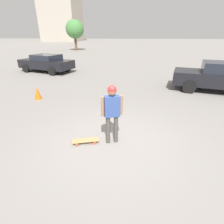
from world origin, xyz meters
TOP-DOWN VIEW (x-y plane):
  - ground_plane at (0.00, 0.00)m, footprint 220.00×220.00m
  - person at (0.00, 0.00)m, footprint 0.57×0.32m
  - skateboard at (0.76, 0.13)m, footprint 0.79×0.45m
  - car_parked_near at (-5.22, -5.53)m, footprint 4.99×2.94m
  - car_parked_far at (6.49, -9.66)m, footprint 4.76×3.14m
  - tree_distant at (10.09, -29.56)m, footprint 3.23×3.23m
  - traffic_cone at (3.98, -3.28)m, footprint 0.34×0.34m

SIDE VIEW (x-z plane):
  - ground_plane at x=0.00m, z-range 0.00..0.00m
  - skateboard at x=0.76m, z-range 0.03..0.12m
  - traffic_cone at x=3.98m, z-range 0.00..0.60m
  - car_parked_far at x=6.49m, z-range 0.04..1.42m
  - car_parked_near at x=-5.22m, z-range 0.03..1.59m
  - person at x=0.00m, z-range 0.21..1.93m
  - tree_distant at x=10.09m, z-range 0.98..6.23m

